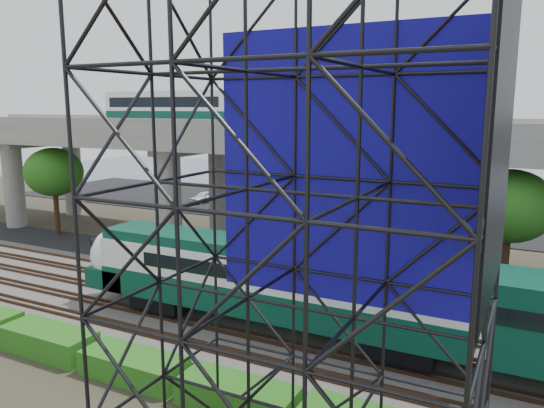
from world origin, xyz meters
The scene contains 13 objects.
ground centered at (0.00, 0.00, 0.00)m, with size 140.00×140.00×0.00m, color #474233.
ballast_bed centered at (0.00, 2.00, 0.10)m, with size 90.00×12.00×0.20m, color slate.
service_road centered at (0.00, 10.50, 0.04)m, with size 90.00×5.00×0.08m, color black.
parking_lot centered at (0.00, 34.00, 0.04)m, with size 90.00×18.00×0.08m, color black.
harbor_water centered at (0.00, 56.00, 0.01)m, with size 140.00×40.00×0.03m, color #445670.
rail_tracks centered at (0.00, 2.00, 0.28)m, with size 90.00×9.52×0.16m.
commuter_train centered at (6.25, 2.00, 2.88)m, with size 29.30×3.06×4.30m.
overpass centered at (-0.90, 16.00, 8.21)m, with size 80.00×12.00×12.40m.
scaffold_tower centered at (10.11, -7.98, 7.47)m, with size 9.36×6.36×15.00m.
hedge_strip centered at (1.01, -4.30, 0.56)m, with size 34.60×1.80×1.20m.
trees centered at (-4.67, 16.17, 5.57)m, with size 40.94×16.94×7.69m.
suv centered at (-3.38, 11.36, 0.73)m, with size 2.17×4.71×1.31m, color black.
parked_cars centered at (1.05, 33.41, 0.68)m, with size 37.80×9.48×1.30m.
Camera 1 is at (15.40, -19.87, 11.10)m, focal length 35.00 mm.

